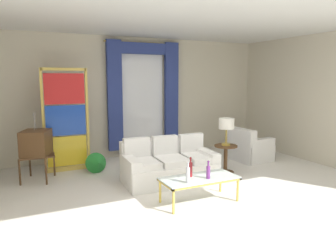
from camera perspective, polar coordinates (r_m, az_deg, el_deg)
The scene contains 16 objects.
ground_plane at distance 5.76m, azimuth 4.27°, elevation -11.59°, with size 16.00×16.00×0.00m, color white.
wall_rear at distance 8.22m, azimuth -6.23°, elevation 5.16°, with size 8.00×0.12×3.00m, color beige.
wall_right at distance 8.28m, azimuth 24.88°, elevation 4.44°, with size 0.12×7.00×3.00m, color beige.
ceiling_slab at distance 6.20m, azimuth 0.75°, elevation 18.20°, with size 8.00×7.60×0.04m, color white.
curtained_window at distance 8.13m, azimuth -4.36°, elevation 6.85°, with size 2.00×0.17×2.70m.
couch_white_long at distance 6.22m, azimuth 0.01°, elevation -7.09°, with size 1.80×1.01×0.86m.
coffee_table at distance 5.18m, azimuth 5.65°, elevation -9.59°, with size 1.24×0.57×0.41m.
bottle_blue_decanter at distance 5.10m, azimuth 7.25°, elevation -8.10°, with size 0.06×0.06×0.29m.
bottle_crystal_tall at distance 5.16m, azimuth 4.08°, elevation -7.66°, with size 0.06×0.06×0.32m.
bottle_amber_squat at distance 4.86m, azimuth 3.60°, elevation -8.64°, with size 0.06×0.06×0.33m.
vintage_tv at distance 6.63m, azimuth -22.65°, elevation -3.00°, with size 0.68×0.73×1.35m.
armchair_white at distance 7.97m, azimuth 14.38°, elevation -3.98°, with size 0.87×0.87×0.80m.
stained_glass_divider at distance 7.06m, azimuth -17.87°, elevation 0.63°, with size 0.95×0.05×2.20m.
peacock_figurine at distance 6.84m, azimuth -12.66°, elevation -6.59°, with size 0.44×0.60×0.50m.
round_side_table at distance 6.81m, azimuth 10.32°, elevation -5.40°, with size 0.48×0.48×0.59m.
table_lamp_brass at distance 6.68m, azimuth 10.47°, elevation 0.21°, with size 0.32×0.32×0.57m.
Camera 1 is at (-2.68, -4.69, 1.98)m, focal length 33.88 mm.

